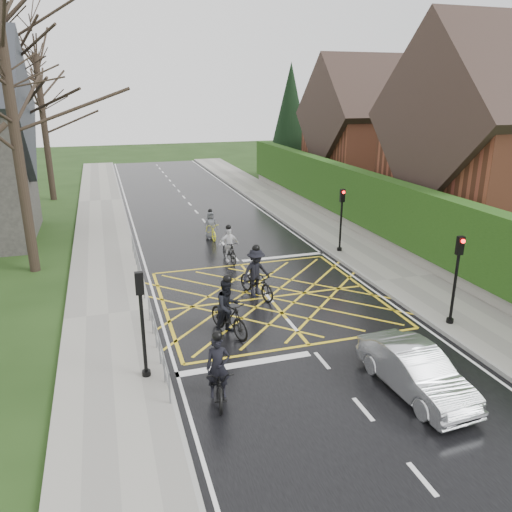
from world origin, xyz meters
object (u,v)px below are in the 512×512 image
cyclist_rear (219,377)px  cyclist_mid (256,278)px  cyclist_back (228,312)px  cyclist_front (229,248)px  cyclist_lead (211,228)px  car (416,371)px

cyclist_rear → cyclist_mid: cyclist_mid is taller
cyclist_rear → cyclist_mid: (2.96, 6.24, 0.15)m
cyclist_back → cyclist_front: cyclist_back is taller
cyclist_front → cyclist_lead: (-0.00, 3.98, -0.09)m
cyclist_back → cyclist_mid: bearing=36.1°
cyclist_rear → cyclist_lead: size_ratio=1.18×
cyclist_rear → car: bearing=-5.2°
cyclist_back → cyclist_lead: 11.23m
cyclist_back → cyclist_front: bearing=54.8°
cyclist_mid → cyclist_front: size_ratio=1.25×
cyclist_rear → car: size_ratio=0.54×
car → cyclist_lead: bearing=94.0°
cyclist_rear → cyclist_lead: bearing=87.5°
cyclist_lead → cyclist_rear: bearing=-105.8°
cyclist_lead → car: bearing=-86.8°
cyclist_rear → cyclist_lead: cyclist_rear is taller
cyclist_back → car: size_ratio=0.56×
car → cyclist_front: bearing=96.5°
cyclist_rear → cyclist_front: 10.94m
cyclist_rear → cyclist_back: size_ratio=0.95×
cyclist_lead → cyclist_front: bearing=-94.3°
cyclist_mid → car: (2.08, -7.51, -0.14)m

